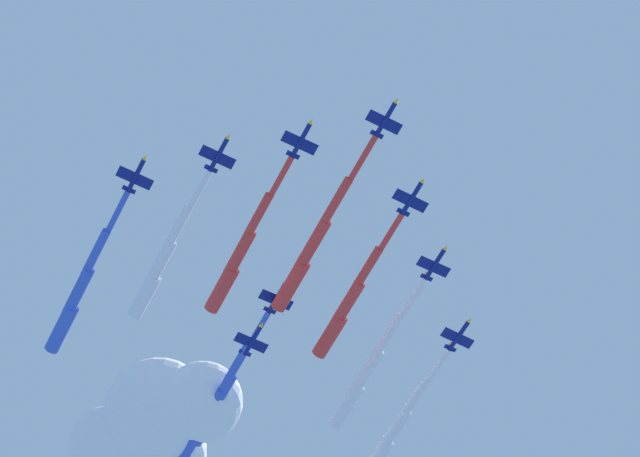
{
  "coord_description": "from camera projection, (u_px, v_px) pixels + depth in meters",
  "views": [
    {
      "loc": [
        -34.2,
        91.4,
        -84.66
      ],
      "look_at": [
        0.0,
        0.0,
        147.11
      ],
      "focal_mm": 60.9,
      "sensor_mm": 36.0,
      "label": 1
    }
  ],
  "objects": [
    {
      "name": "jet_lead",
      "position": [
        313.0,
        245.0,
        252.54
      ],
      "size": [
        45.47,
        40.85,
        3.91
      ],
      "color": "navy"
    },
    {
      "name": "jet_port_inner",
      "position": [
        349.0,
        302.0,
        256.71
      ],
      "size": [
        39.97,
        36.0,
        3.77
      ],
      "color": "navy"
    },
    {
      "name": "jet_starboard_inner",
      "position": [
        240.0,
        253.0,
        251.88
      ],
      "size": [
        41.04,
        37.52,
        3.92
      ],
      "color": "navy"
    },
    {
      "name": "jet_port_mid",
      "position": [
        367.0,
        371.0,
        268.21
      ],
      "size": [
        43.78,
        39.34,
        3.95
      ],
      "color": "navy"
    },
    {
      "name": "jet_starboard_mid",
      "position": [
        162.0,
        261.0,
        256.08
      ],
      "size": [
        40.74,
        36.2,
        3.91
      ],
      "color": "navy"
    },
    {
      "name": "jet_port_outer",
      "position": [
        397.0,
        427.0,
        272.41
      ],
      "size": [
        40.42,
        35.45,
        3.79
      ],
      "color": "navy"
    },
    {
      "name": "jet_starboard_outer",
      "position": [
        79.0,
        291.0,
        257.17
      ],
      "size": [
        43.66,
        39.35,
        3.79
      ],
      "color": "navy"
    },
    {
      "name": "jet_trail_port",
      "position": [
        222.0,
        393.0,
        270.71
      ],
      "size": [
        40.5,
        36.52,
        3.91
      ],
      "color": "navy"
    },
    {
      "name": "jet_trail_starboard",
      "position": [
        190.0,
        447.0,
        276.04
      ],
      "size": [
        46.29,
        41.06,
        3.78
      ],
      "color": "navy"
    },
    {
      "name": "cloud_puff",
      "position": [
        159.0,
        418.0,
        283.05
      ],
      "size": [
        49.04,
        35.31,
        28.02
      ],
      "color": "white"
    }
  ]
}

